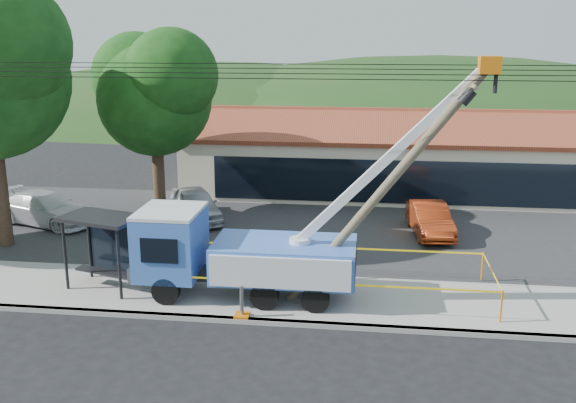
# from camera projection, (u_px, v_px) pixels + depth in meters

# --- Properties ---
(ground) EXTENTS (120.00, 120.00, 0.00)m
(ground) POSITION_uv_depth(u_px,v_px,m) (258.00, 357.00, 17.65)
(ground) COLOR black
(ground) RESTS_ON ground
(curb) EXTENTS (60.00, 0.25, 0.15)m
(curb) POSITION_uv_depth(u_px,v_px,m) (269.00, 322.00, 19.65)
(curb) COLOR #99988F
(curb) RESTS_ON ground
(sidewalk) EXTENTS (60.00, 4.00, 0.15)m
(sidewalk) POSITION_uv_depth(u_px,v_px,m) (278.00, 297.00, 21.47)
(sidewalk) COLOR #99988F
(sidewalk) RESTS_ON ground
(parking_lot) EXTENTS (60.00, 12.00, 0.10)m
(parking_lot) POSITION_uv_depth(u_px,v_px,m) (303.00, 228.00, 29.15)
(parking_lot) COLOR #28282B
(parking_lot) RESTS_ON ground
(strip_mall) EXTENTS (22.50, 8.53, 4.67)m
(strip_mall) POSITION_uv_depth(u_px,v_px,m) (389.00, 158.00, 35.86)
(strip_mall) COLOR beige
(strip_mall) RESTS_ON ground
(tree_lot) EXTENTS (6.30, 5.60, 8.94)m
(tree_lot) POSITION_uv_depth(u_px,v_px,m) (154.00, 88.00, 29.39)
(tree_lot) COLOR #332316
(tree_lot) RESTS_ON ground
(hill_west) EXTENTS (78.40, 56.00, 28.00)m
(hill_west) POSITION_uv_depth(u_px,v_px,m) (210.00, 112.00, 72.24)
(hill_west) COLOR #183B15
(hill_west) RESTS_ON ground
(hill_center) EXTENTS (89.60, 64.00, 32.00)m
(hill_center) POSITION_uv_depth(u_px,v_px,m) (436.00, 116.00, 69.20)
(hill_center) COLOR #183B15
(hill_center) RESTS_ON ground
(utility_truck) EXTENTS (11.28, 3.88, 7.86)m
(utility_truck) POSITION_uv_depth(u_px,v_px,m) (240.00, 251.00, 21.14)
(utility_truck) COLOR black
(utility_truck) RESTS_ON ground
(leaning_pole) EXTENTS (6.06, 1.67, 7.79)m
(leaning_pole) POSITION_uv_depth(u_px,v_px,m) (393.00, 178.00, 19.73)
(leaning_pole) COLOR brown
(leaning_pole) RESTS_ON ground
(bus_shelter) EXTENTS (2.99, 2.30, 2.56)m
(bus_shelter) POSITION_uv_depth(u_px,v_px,m) (105.00, 234.00, 21.82)
(bus_shelter) COLOR black
(bus_shelter) RESTS_ON ground
(caution_tape) EXTENTS (10.68, 3.54, 1.02)m
(caution_tape) POSITION_uv_depth(u_px,v_px,m) (329.00, 270.00, 21.60)
(caution_tape) COLOR #D1670B
(caution_tape) RESTS_ON ground
(car_silver) EXTENTS (3.73, 4.78, 1.52)m
(car_silver) POSITION_uv_depth(u_px,v_px,m) (196.00, 222.00, 30.31)
(car_silver) COLOR #AFB1B6
(car_silver) RESTS_ON ground
(car_red) EXTENTS (1.96, 4.34, 1.38)m
(car_red) POSITION_uv_depth(u_px,v_px,m) (429.00, 236.00, 28.15)
(car_red) COLOR maroon
(car_red) RESTS_ON ground
(car_white) EXTENTS (5.49, 3.61, 1.48)m
(car_white) POSITION_uv_depth(u_px,v_px,m) (47.00, 226.00, 29.71)
(car_white) COLOR silver
(car_white) RESTS_ON ground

